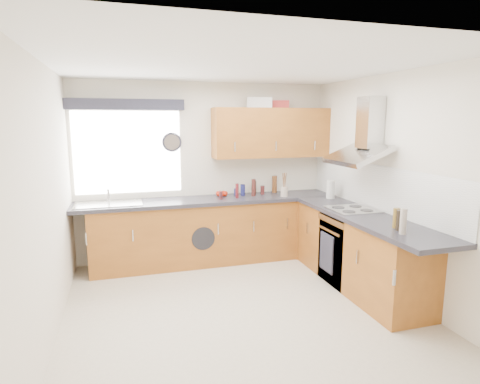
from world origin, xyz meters
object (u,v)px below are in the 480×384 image
object	(u,v)px
extractor_hood	(363,138)
upper_cabinets	(271,133)
washing_machine	(199,233)
oven	(350,249)

from	to	relation	value
extractor_hood	upper_cabinets	world-z (taller)	upper_cabinets
extractor_hood	washing_machine	xyz separation A→B (m)	(-1.75, 1.22, -1.34)
oven	washing_machine	bearing A→B (deg)	143.52
oven	extractor_hood	xyz separation A→B (m)	(0.10, -0.00, 1.34)
extractor_hood	washing_machine	size ratio (longest dim) A/B	0.91
oven	extractor_hood	bearing A→B (deg)	-0.00
oven	washing_machine	xyz separation A→B (m)	(-1.65, 1.22, 0.00)
oven	extractor_hood	world-z (taller)	extractor_hood
oven	washing_machine	distance (m)	2.05
upper_cabinets	washing_machine	bearing A→B (deg)	-174.55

